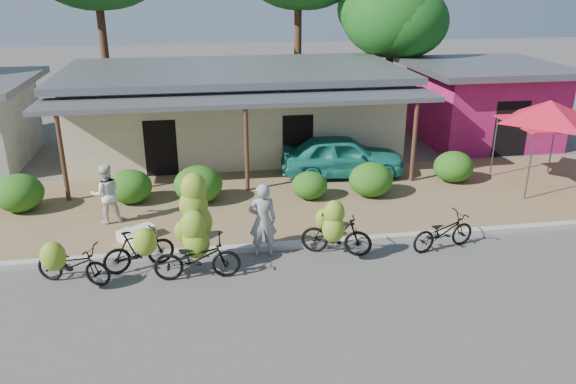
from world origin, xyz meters
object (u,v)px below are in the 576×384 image
at_px(sack_near, 138,233).
at_px(bystander, 106,194).
at_px(bike_far_left, 71,263).
at_px(tree_near_right, 388,14).
at_px(sack_far, 131,237).
at_px(red_canopy, 549,112).
at_px(vendor, 263,220).
at_px(bike_left, 140,248).
at_px(bike_right, 336,232).
at_px(teal_van, 343,156).
at_px(bike_center, 196,238).
at_px(bike_far_right, 443,232).

relative_size(sack_near, bystander, 0.50).
bearing_deg(bike_far_left, tree_near_right, -19.98).
relative_size(sack_far, bystander, 0.44).
height_order(red_canopy, sack_far, red_canopy).
height_order(sack_far, vendor, vendor).
height_order(tree_near_right, red_canopy, tree_near_right).
xyz_separation_m(tree_near_right, sack_near, (-10.52, -11.65, -4.76)).
distance_m(bike_left, sack_far, 1.46).
height_order(bike_right, vendor, vendor).
relative_size(vendor, teal_van, 0.46).
relative_size(bike_center, bike_right, 1.30).
bearing_deg(bike_far_left, teal_van, -31.69).
bearing_deg(sack_far, bystander, 117.17).
xyz_separation_m(bike_left, bike_far_right, (7.65, -0.06, -0.12)).
xyz_separation_m(tree_near_right, bike_far_right, (-2.67, -13.30, -4.55)).
height_order(red_canopy, bike_left, red_canopy).
height_order(bike_far_left, bike_center, bike_center).
xyz_separation_m(sack_far, teal_van, (6.77, 4.26, 0.58)).
bearing_deg(tree_near_right, bike_far_left, -130.87).
bearing_deg(sack_near, teal_van, 31.45).
xyz_separation_m(bike_far_left, vendor, (4.50, 0.76, 0.42)).
relative_size(red_canopy, sack_far, 4.67).
bearing_deg(bike_center, sack_near, 40.04).
distance_m(sack_far, bystander, 1.79).
height_order(bike_center, bike_right, bike_center).
distance_m(bike_far_left, bystander, 3.31).
xyz_separation_m(bike_right, teal_van, (1.62, 5.68, 0.14)).
bearing_deg(vendor, bike_left, 5.79).
height_order(bike_far_left, bike_left, bike_far_left).
xyz_separation_m(tree_near_right, bike_right, (-5.54, -13.30, -4.34)).
height_order(bike_far_left, bike_far_right, bike_far_left).
distance_m(sack_near, teal_van, 7.77).
bearing_deg(bike_right, red_canopy, -43.17).
xyz_separation_m(bike_far_left, bike_center, (2.85, 0.07, 0.38)).
distance_m(bystander, teal_van, 8.03).
distance_m(bike_left, vendor, 3.04).
distance_m(bike_right, sack_near, 5.26).
relative_size(bike_left, teal_van, 0.43).
distance_m(red_canopy, teal_van, 6.76).
xyz_separation_m(bike_far_left, sack_far, (1.14, 1.80, -0.29)).
distance_m(bike_center, bike_right, 3.46).
height_order(bike_center, vendor, bike_center).
bearing_deg(bike_far_right, sack_far, 65.68).
xyz_separation_m(red_canopy, bike_left, (-12.64, -3.67, -2.01)).
relative_size(vendor, bystander, 1.13).
bearing_deg(bystander, bike_far_left, 70.57).
xyz_separation_m(bike_left, bike_center, (1.35, -0.36, 0.34)).
relative_size(tree_near_right, vendor, 3.50).
bearing_deg(bike_center, tree_near_right, -31.88).
bearing_deg(vendor, teal_van, -123.23).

